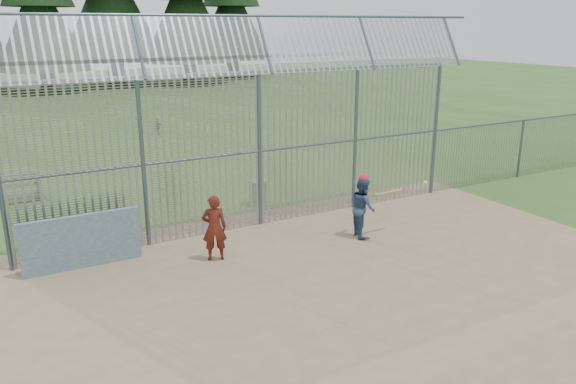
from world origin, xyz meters
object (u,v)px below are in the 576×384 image
onlooker (214,228)px  dugout_wall (82,241)px  batter (363,207)px  trash_can (258,192)px

onlooker → dugout_wall: bearing=-1.4°
batter → onlooker: bearing=99.2°
dugout_wall → trash_can: bearing=22.5°
dugout_wall → batter: (6.43, -1.41, 0.15)m
dugout_wall → batter: bearing=-12.3°
onlooker → batter: bearing=-167.0°
dugout_wall → onlooker: 2.85m
dugout_wall → trash_can: (5.30, 2.20, -0.24)m
batter → dugout_wall: bearing=93.0°
dugout_wall → trash_can: dugout_wall is taller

